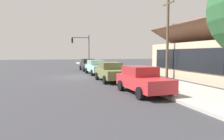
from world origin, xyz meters
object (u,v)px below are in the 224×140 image
object	(u,v)px
car_olive	(111,72)
traffic_light_main	(82,46)
car_seafoam	(96,67)
fire_hydrant_red	(114,71)
utility_pole_wooden	(168,36)
car_cherry	(142,80)
car_charcoal	(88,65)

from	to	relation	value
car_olive	traffic_light_main	bearing A→B (deg)	179.83
car_seafoam	fire_hydrant_red	xyz separation A→B (m)	(1.97, 1.53, -0.32)
traffic_light_main	utility_pole_wooden	world-z (taller)	utility_pole_wooden
fire_hydrant_red	car_seafoam	bearing A→B (deg)	-142.14
car_cherry	fire_hydrant_red	bearing A→B (deg)	170.13
utility_pole_wooden	traffic_light_main	bearing A→B (deg)	-159.97
car_charcoal	car_olive	distance (m)	11.30
car_seafoam	utility_pole_wooden	bearing A→B (deg)	41.42
utility_pole_wooden	fire_hydrant_red	xyz separation A→B (m)	(-3.75, -4.00, -3.43)
traffic_light_main	utility_pole_wooden	size ratio (longest dim) A/B	0.69
car_charcoal	car_seafoam	bearing A→B (deg)	-1.29
car_cherry	utility_pole_wooden	bearing A→B (deg)	136.52
car_olive	utility_pole_wooden	distance (m)	6.39
utility_pole_wooden	car_cherry	bearing A→B (deg)	-41.27
car_olive	fire_hydrant_red	bearing A→B (deg)	158.64
car_charcoal	car_cherry	xyz separation A→B (m)	(17.00, 0.21, -0.00)
car_charcoal	car_olive	size ratio (longest dim) A/B	1.03
car_olive	traffic_light_main	xyz separation A→B (m)	(-15.89, -0.09, 2.68)
car_charcoal	car_seafoam	xyz separation A→B (m)	(5.22, 0.01, -0.00)
car_cherry	traffic_light_main	xyz separation A→B (m)	(-21.58, -0.34, 2.68)
car_olive	car_cherry	bearing A→B (deg)	2.01
car_seafoam	fire_hydrant_red	size ratio (longest dim) A/B	6.42
car_olive	car_seafoam	bearing A→B (deg)	179.12
car_seafoam	utility_pole_wooden	distance (m)	8.54
car_olive	fire_hydrant_red	world-z (taller)	car_olive
car_seafoam	car_cherry	bearing A→B (deg)	-1.62
car_olive	traffic_light_main	size ratio (longest dim) A/B	0.85
car_seafoam	car_olive	world-z (taller)	same
car_charcoal	fire_hydrant_red	bearing A→B (deg)	10.69
car_cherry	utility_pole_wooden	size ratio (longest dim) A/B	0.59
traffic_light_main	car_olive	bearing A→B (deg)	0.33
fire_hydrant_red	car_cherry	bearing A→B (deg)	-7.66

